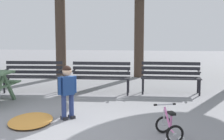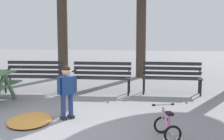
% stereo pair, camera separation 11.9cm
% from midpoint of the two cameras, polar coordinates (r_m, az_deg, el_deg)
% --- Properties ---
extents(ground, '(36.00, 36.00, 0.00)m').
position_cam_midpoint_polar(ground, '(6.27, -9.24, -9.78)').
color(ground, gray).
extents(park_bench_far_left, '(1.62, 0.55, 0.85)m').
position_cam_midpoint_polar(park_bench_far_left, '(9.58, -13.64, -0.62)').
color(park_bench_far_left, '#232328').
rests_on(park_bench_far_left, ground).
extents(park_bench_left, '(1.60, 0.46, 0.85)m').
position_cam_midpoint_polar(park_bench_left, '(9.13, -2.29, -0.82)').
color(park_bench_left, '#232328').
rests_on(park_bench_left, ground).
extents(park_bench_right, '(1.61, 0.49, 0.85)m').
position_cam_midpoint_polar(park_bench_right, '(9.24, 9.63, -0.82)').
color(park_bench_right, '#232328').
rests_on(park_bench_right, ground).
extents(child_standing, '(0.32, 0.30, 1.08)m').
position_cam_midpoint_polar(child_standing, '(6.68, -8.15, -3.02)').
color(child_standing, navy).
rests_on(child_standing, ground).
extents(kids_bicycle, '(0.50, 0.62, 0.54)m').
position_cam_midpoint_polar(kids_bicycle, '(5.70, 9.13, -9.48)').
color(kids_bicycle, black).
rests_on(kids_bicycle, ground).
extents(leaf_pile, '(0.95, 1.27, 0.07)m').
position_cam_midpoint_polar(leaf_pile, '(6.74, -14.20, -8.34)').
color(leaf_pile, '#C68438').
rests_on(leaf_pile, ground).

